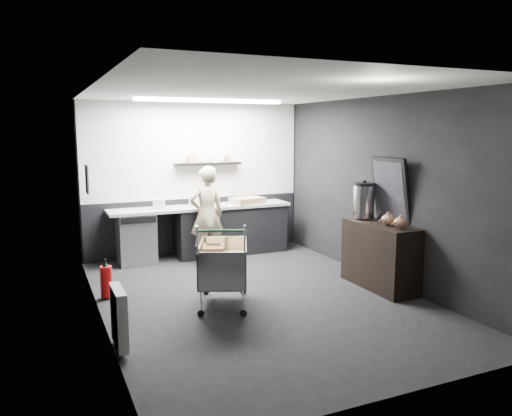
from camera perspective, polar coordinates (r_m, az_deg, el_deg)
name	(u,v)px	position (r m, az deg, el deg)	size (l,w,h in m)	color
floor	(258,297)	(6.77, 0.23, -10.19)	(5.50, 5.50, 0.00)	black
ceiling	(258,91)	(6.41, 0.24, 13.25)	(5.50, 5.50, 0.00)	white
wall_back	(195,179)	(9.02, -6.94, 3.35)	(5.50, 5.50, 0.00)	black
wall_front	(399,240)	(4.14, 16.04, -3.52)	(5.50, 5.50, 0.00)	black
wall_left	(97,207)	(5.93, -17.69, 0.10)	(5.50, 5.50, 0.00)	black
wall_right	(383,190)	(7.49, 14.35, 2.01)	(5.50, 5.50, 0.00)	black
kitchen_wall_panel	(195,151)	(8.96, -6.96, 6.52)	(3.95, 0.02, 1.70)	silver
dado_panel	(197,225)	(9.12, -6.80, -1.98)	(3.95, 0.02, 1.00)	black
floating_shelf	(208,164)	(8.93, -5.50, 5.06)	(1.20, 0.22, 0.04)	black
wall_clock	(267,133)	(9.45, 1.25, 8.53)	(0.20, 0.20, 0.03)	silver
poster	(87,179)	(7.19, -18.76, 3.14)	(0.02, 0.30, 0.40)	silver
poster_red_band	(87,174)	(7.19, -18.75, 3.70)	(0.01, 0.22, 0.10)	red
radiator	(119,317)	(5.32, -15.40, -11.95)	(0.10, 0.50, 0.60)	silver
ceiling_strip	(211,101)	(8.13, -5.22, 12.09)	(2.40, 0.20, 0.04)	white
prep_counter	(209,230)	(8.88, -5.37, -2.54)	(3.20, 0.61, 0.90)	black
person	(207,215)	(8.33, -5.64, -0.79)	(0.60, 0.39, 1.63)	beige
shopping_cart	(223,266)	(6.36, -3.81, -6.59)	(0.93, 1.20, 1.08)	silver
sideboard	(379,247)	(7.27, 13.89, -4.30)	(0.53, 1.23, 1.84)	black
fire_extinguisher	(106,280)	(6.95, -16.75, -7.91)	(0.15, 0.15, 0.51)	red
cardboard_box	(247,200)	(9.00, -1.00, 0.87)	(0.55, 0.42, 0.11)	#A57D58
pink_tub	(194,201)	(8.71, -7.10, 0.78)	(0.19, 0.19, 0.19)	beige
white_container	(159,204)	(8.50, -11.02, 0.43)	(0.19, 0.15, 0.17)	silver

